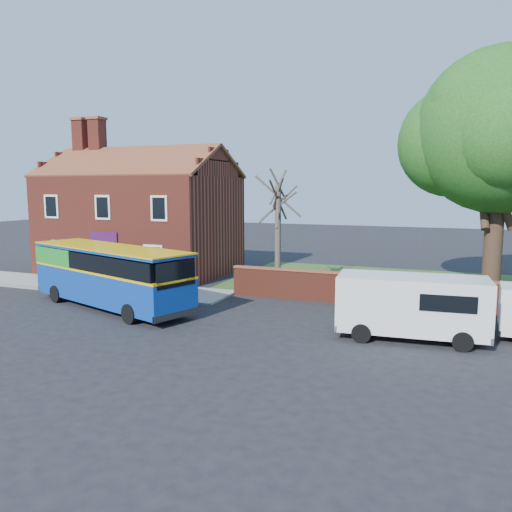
% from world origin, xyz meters
% --- Properties ---
extents(ground, '(120.00, 120.00, 0.00)m').
position_xyz_m(ground, '(0.00, 0.00, 0.00)').
color(ground, black).
rests_on(ground, ground).
extents(pavement, '(18.00, 3.50, 0.12)m').
position_xyz_m(pavement, '(-7.00, 5.75, 0.06)').
color(pavement, gray).
rests_on(pavement, ground).
extents(kerb, '(18.00, 0.15, 0.14)m').
position_xyz_m(kerb, '(-7.00, 4.00, 0.07)').
color(kerb, slate).
rests_on(kerb, ground).
extents(grass_strip, '(26.00, 12.00, 0.04)m').
position_xyz_m(grass_strip, '(13.00, 13.00, 0.02)').
color(grass_strip, '#426B28').
rests_on(grass_strip, ground).
extents(shop_building, '(12.30, 8.13, 10.50)m').
position_xyz_m(shop_building, '(-7.02, 11.50, 3.41)').
color(shop_building, maroon).
rests_on(shop_building, ground).
extents(boundary_wall, '(22.00, 0.38, 1.60)m').
position_xyz_m(boundary_wall, '(13.00, 7.00, 0.81)').
color(boundary_wall, maroon).
rests_on(boundary_wall, ground).
extents(bus, '(10.07, 5.53, 2.99)m').
position_xyz_m(bus, '(-2.64, 2.07, 1.70)').
color(bus, '#0D3694').
rests_on(bus, ground).
extents(van_near, '(5.70, 2.64, 2.44)m').
position_xyz_m(van_near, '(11.61, 2.04, 1.37)').
color(van_near, silver).
rests_on(van_near, ground).
extents(large_tree, '(10.45, 8.27, 12.74)m').
position_xyz_m(large_tree, '(15.01, 10.98, 8.34)').
color(large_tree, black).
rests_on(large_tree, ground).
extents(bare_tree, '(2.44, 2.90, 6.50)m').
position_xyz_m(bare_tree, '(3.76, 9.07, 3.33)').
color(bare_tree, '#4C4238').
rests_on(bare_tree, ground).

